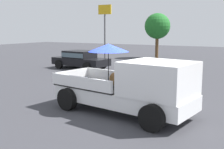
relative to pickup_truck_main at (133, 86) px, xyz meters
The scene contains 5 objects.
ground_plane 1.09m from the pickup_truck_main, behind, with size 80.00×80.00×0.00m, color #38383D.
pickup_truck_main is the anchor object (origin of this frame).
parked_sedan_near 11.64m from the pickup_truck_main, 134.64° to the left, with size 4.46×2.31×1.33m.
motel_sign 18.51m from the pickup_truck_main, 123.77° to the left, with size 1.40×0.16×5.21m.
tree_by_lot 19.43m from the pickup_truck_main, 107.95° to the left, with size 2.56×2.56×4.48m.
Camera 1 is at (4.31, -8.43, 2.90)m, focal length 44.58 mm.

